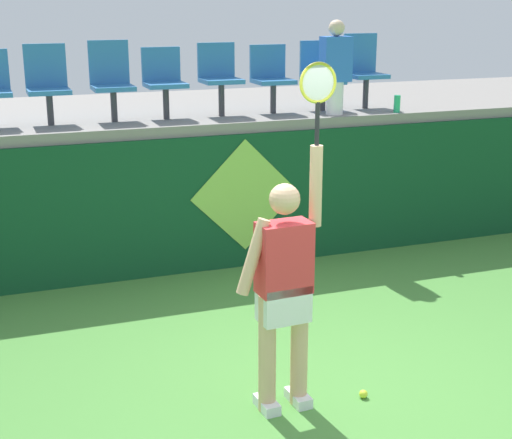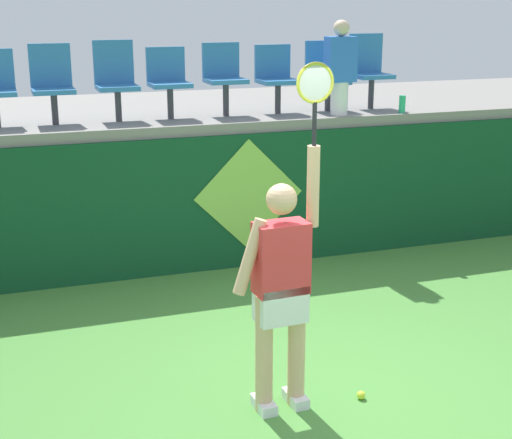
{
  "view_description": "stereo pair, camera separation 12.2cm",
  "coord_description": "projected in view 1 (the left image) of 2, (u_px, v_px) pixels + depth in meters",
  "views": [
    {
      "loc": [
        -2.33,
        -4.72,
        2.95
      ],
      "look_at": [
        -0.19,
        1.1,
        1.14
      ],
      "focal_mm": 53.34,
      "sensor_mm": 36.0,
      "label": 1
    },
    {
      "loc": [
        -2.21,
        -4.76,
        2.95
      ],
      "look_at": [
        -0.19,
        1.1,
        1.14
      ],
      "focal_mm": 53.34,
      "sensor_mm": 36.0,
      "label": 2
    }
  ],
  "objects": [
    {
      "name": "stadium_chair_3",
      "position": [
        164.0,
        79.0,
        8.5
      ],
      "size": [
        0.44,
        0.42,
        0.78
      ],
      "color": "#38383D",
      "rests_on": "spectator_platform"
    },
    {
      "name": "stadium_chair_4",
      "position": [
        219.0,
        75.0,
        8.71
      ],
      "size": [
        0.44,
        0.42,
        0.82
      ],
      "color": "#38383D",
      "rests_on": "spectator_platform"
    },
    {
      "name": "stadium_chair_7",
      "position": [
        363.0,
        68.0,
        9.32
      ],
      "size": [
        0.44,
        0.42,
        0.89
      ],
      "color": "#38383D",
      "rests_on": "spectator_platform"
    },
    {
      "name": "tennis_player",
      "position": [
        285.0,
        284.0,
        5.45
      ],
      "size": [
        0.75,
        0.28,
        2.54
      ],
      "color": "white",
      "rests_on": "ground_plane"
    },
    {
      "name": "wall_signage_mount",
      "position": [
        245.0,
        266.0,
        8.7
      ],
      "size": [
        1.27,
        0.01,
        1.47
      ],
      "color": "#0F4223",
      "rests_on": "ground_plane"
    },
    {
      "name": "water_bottle",
      "position": [
        397.0,
        104.0,
        9.01
      ],
      "size": [
        0.08,
        0.08,
        0.2
      ],
      "primitive_type": "cylinder",
      "color": "#26B272",
      "rests_on": "spectator_platform"
    },
    {
      "name": "spectator_0",
      "position": [
        336.0,
        66.0,
        8.74
      ],
      "size": [
        0.34,
        0.2,
        1.08
      ],
      "color": "white",
      "rests_on": "spectator_platform"
    },
    {
      "name": "tennis_ball",
      "position": [
        363.0,
        394.0,
        5.82
      ],
      "size": [
        0.07,
        0.07,
        0.07
      ],
      "primitive_type": "sphere",
      "color": "#D1E533",
      "rests_on": "ground_plane"
    },
    {
      "name": "spectator_platform",
      "position": [
        173.0,
        111.0,
        9.61
      ],
      "size": [
        12.92,
        3.16,
        0.12
      ],
      "primitive_type": "cube",
      "color": "gray",
      "rests_on": "court_back_wall"
    },
    {
      "name": "ground_plane",
      "position": [
        328.0,
        397.0,
        5.85
      ],
      "size": [
        40.0,
        40.0,
        0.0
      ],
      "primitive_type": "plane",
      "color": "#478438"
    },
    {
      "name": "stadium_chair_6",
      "position": [
        320.0,
        73.0,
        9.14
      ],
      "size": [
        0.44,
        0.42,
        0.82
      ],
      "color": "#38383D",
      "rests_on": "spectator_platform"
    },
    {
      "name": "stadium_chair_1",
      "position": [
        47.0,
        82.0,
        8.08
      ],
      "size": [
        0.44,
        0.42,
        0.84
      ],
      "color": "#38383D",
      "rests_on": "spectator_platform"
    },
    {
      "name": "court_back_wall",
      "position": [
        209.0,
        203.0,
        8.46
      ],
      "size": [
        12.92,
        0.2,
        1.52
      ],
      "primitive_type": "cube",
      "color": "#0F4223",
      "rests_on": "ground_plane"
    },
    {
      "name": "stadium_chair_5",
      "position": [
        271.0,
        75.0,
        8.92
      ],
      "size": [
        0.44,
        0.42,
        0.78
      ],
      "color": "#38383D",
      "rests_on": "spectator_platform"
    },
    {
      "name": "stadium_chair_2",
      "position": [
        111.0,
        78.0,
        8.3
      ],
      "size": [
        0.44,
        0.42,
        0.87
      ],
      "color": "#38383D",
      "rests_on": "spectator_platform"
    }
  ]
}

